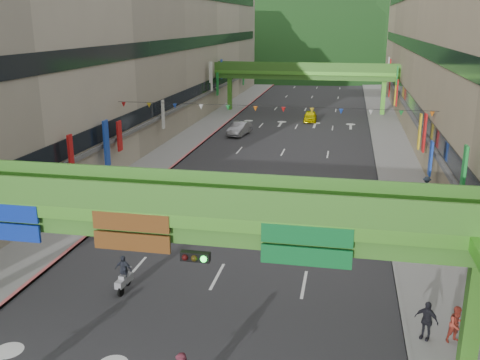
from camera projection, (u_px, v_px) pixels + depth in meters
name	position (u px, v px, depth m)	size (l,w,h in m)	color
road_slab	(293.00, 133.00, 63.45)	(18.00, 140.00, 0.02)	#28282B
sidewalk_left	(204.00, 129.00, 65.51)	(4.00, 140.00, 0.15)	gray
sidewalk_right	(389.00, 136.00, 61.35)	(4.00, 140.00, 0.15)	gray
curb_left	(219.00, 129.00, 65.15)	(0.20, 140.00, 0.18)	#CC5959
curb_right	(372.00, 135.00, 61.71)	(0.20, 140.00, 0.18)	gray
building_row_left	(139.00, 50.00, 64.34)	(12.80, 95.00, 19.00)	#9E937F
building_row_right	(472.00, 53.00, 57.18)	(12.80, 95.00, 19.00)	gray
overpass_near	(198.00, 232.00, 19.87)	(28.00, 12.27, 7.10)	#4C9E2D
overpass_far	(305.00, 75.00, 76.01)	(28.00, 2.20, 7.10)	#4C9E2D
hill_left	(282.00, 63.00, 169.66)	(168.00, 140.00, 112.00)	#1C4419
hill_right	(407.00, 61.00, 180.89)	(208.00, 176.00, 128.00)	#1C4419
bunting_string	(269.00, 109.00, 42.96)	(26.00, 0.36, 0.47)	black
scooter_rider_left	(124.00, 274.00, 26.05)	(0.93, 1.60, 1.88)	#919299
scooter_rider_far	(223.00, 205.00, 35.66)	(0.79, 1.60, 1.91)	maroon
parked_scooter_row	(367.00, 216.00, 34.85)	(1.60, 9.38, 1.08)	black
car_silver	(240.00, 129.00, 62.04)	(1.62, 4.63, 1.53)	#9FA0A6
car_yellow	(310.00, 116.00, 70.52)	(1.65, 4.11, 1.40)	#E4D500
pedestrian_red	(456.00, 328.00, 21.68)	(0.77, 0.60, 1.59)	#9F3426
pedestrian_dark	(426.00, 323.00, 21.89)	(0.99, 0.41, 1.69)	black
pedestrian_blue	(426.00, 189.00, 39.45)	(0.77, 0.50, 1.66)	#303D4C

